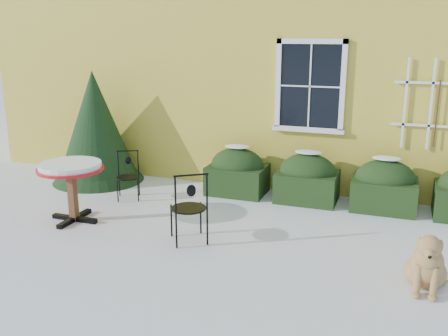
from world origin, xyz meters
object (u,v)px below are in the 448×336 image
at_px(evergreen_shrub, 96,137).
at_px(patio_chair_far, 128,175).
at_px(patio_chair_near, 189,207).
at_px(bistro_table, 71,173).
at_px(dog, 426,266).

xyz_separation_m(evergreen_shrub, patio_chair_far, (1.16, -0.79, -0.46)).
distance_m(patio_chair_near, patio_chair_far, 2.32).
xyz_separation_m(bistro_table, patio_chair_far, (0.23, 1.29, -0.36)).
distance_m(evergreen_shrub, dog, 6.63).
bearing_deg(patio_chair_near, dog, 138.88).
bearing_deg(patio_chair_far, patio_chair_near, -64.49).
relative_size(bistro_table, dog, 1.21).
xyz_separation_m(patio_chair_far, dog, (4.93, -1.77, -0.12)).
height_order(evergreen_shrub, dog, evergreen_shrub).
bearing_deg(patio_chair_far, bistro_table, -126.76).
bearing_deg(bistro_table, dog, -5.37).
xyz_separation_m(patio_chair_near, dog, (3.11, -0.35, -0.22)).
distance_m(evergreen_shrub, patio_chair_near, 3.73).
bearing_deg(bistro_table, evergreen_shrub, 114.00).
xyz_separation_m(bistro_table, dog, (5.17, -0.49, -0.48)).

